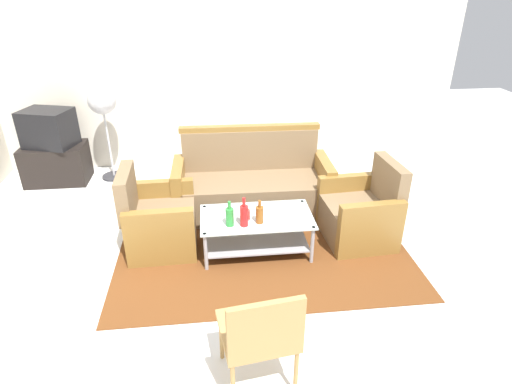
# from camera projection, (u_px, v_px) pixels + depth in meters

# --- Properties ---
(ground_plane) EXTENTS (14.00, 14.00, 0.00)m
(ground_plane) POSITION_uv_depth(u_px,v_px,m) (255.00, 289.00, 3.83)
(ground_plane) COLOR white
(wall_back) EXTENTS (6.52, 0.12, 2.80)m
(wall_back) POSITION_uv_depth(u_px,v_px,m) (231.00, 66.00, 5.91)
(wall_back) COLOR silver
(wall_back) RESTS_ON ground
(rug) EXTENTS (2.92, 2.23, 0.01)m
(rug) POSITION_uv_depth(u_px,v_px,m) (261.00, 242.00, 4.50)
(rug) COLOR brown
(rug) RESTS_ON ground
(couch) EXTENTS (1.81, 0.77, 0.96)m
(couch) POSITION_uv_depth(u_px,v_px,m) (252.00, 186.00, 4.99)
(couch) COLOR #7F6647
(couch) RESTS_ON rug
(armchair_left) EXTENTS (0.72, 0.78, 0.85)m
(armchair_left) POSITION_uv_depth(u_px,v_px,m) (159.00, 222.00, 4.32)
(armchair_left) COLOR #7F6647
(armchair_left) RESTS_ON rug
(armchair_right) EXTENTS (0.74, 0.80, 0.85)m
(armchair_right) POSITION_uv_depth(u_px,v_px,m) (361.00, 214.00, 4.46)
(armchair_right) COLOR #7F6647
(armchair_right) RESTS_ON rug
(coffee_table) EXTENTS (1.10, 0.60, 0.40)m
(coffee_table) POSITION_uv_depth(u_px,v_px,m) (257.00, 228.00, 4.24)
(coffee_table) COLOR silver
(coffee_table) RESTS_ON rug
(bottle_red) EXTENTS (0.08, 0.08, 0.29)m
(bottle_red) POSITION_uv_depth(u_px,v_px,m) (244.00, 215.00, 3.97)
(bottle_red) COLOR red
(bottle_red) RESTS_ON coffee_table
(bottle_brown) EXTENTS (0.07, 0.07, 0.24)m
(bottle_brown) POSITION_uv_depth(u_px,v_px,m) (260.00, 214.00, 4.03)
(bottle_brown) COLOR brown
(bottle_brown) RESTS_ON coffee_table
(bottle_green) EXTENTS (0.08, 0.08, 0.25)m
(bottle_green) POSITION_uv_depth(u_px,v_px,m) (230.00, 216.00, 3.98)
(bottle_green) COLOR #2D8C38
(bottle_green) RESTS_ON coffee_table
(cup) EXTENTS (0.08, 0.08, 0.10)m
(cup) POSITION_uv_depth(u_px,v_px,m) (246.00, 215.00, 4.10)
(cup) COLOR red
(cup) RESTS_ON coffee_table
(tv_stand) EXTENTS (0.80, 0.50, 0.52)m
(tv_stand) POSITION_uv_depth(u_px,v_px,m) (56.00, 164.00, 5.73)
(tv_stand) COLOR black
(tv_stand) RESTS_ON ground
(television) EXTENTS (0.70, 0.60, 0.48)m
(television) POSITION_uv_depth(u_px,v_px,m) (48.00, 128.00, 5.51)
(television) COLOR black
(television) RESTS_ON tv_stand
(pedestal_fan) EXTENTS (0.36, 0.36, 1.27)m
(pedestal_fan) POSITION_uv_depth(u_px,v_px,m) (103.00, 106.00, 5.50)
(pedestal_fan) COLOR #2D2D33
(pedestal_fan) RESTS_ON ground
(wicker_chair) EXTENTS (0.54, 0.54, 0.84)m
(wicker_chair) POSITION_uv_depth(u_px,v_px,m) (261.00, 332.00, 2.70)
(wicker_chair) COLOR #AD844C
(wicker_chair) RESTS_ON ground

